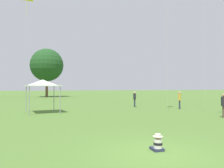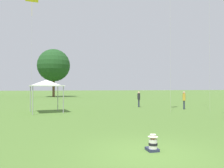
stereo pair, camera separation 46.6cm
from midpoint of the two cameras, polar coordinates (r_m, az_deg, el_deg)
ground_plane at (r=7.74m, az=11.32°, el=-17.38°), size 300.00×300.00×0.00m
seated_toddler at (r=7.95m, az=12.31°, el=-15.02°), size 0.37×0.48×0.60m
person_standing_3 at (r=24.57m, az=7.55°, el=-3.56°), size 0.36×0.36×1.73m
person_standing_6 at (r=23.17m, az=18.85°, el=-3.57°), size 0.38×0.38×1.78m
canopy_tent at (r=19.89m, az=-16.12°, el=0.20°), size 3.17×3.17×2.87m
distant_tree_2 at (r=52.15m, az=-14.74°, el=4.74°), size 7.44×7.44×11.02m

